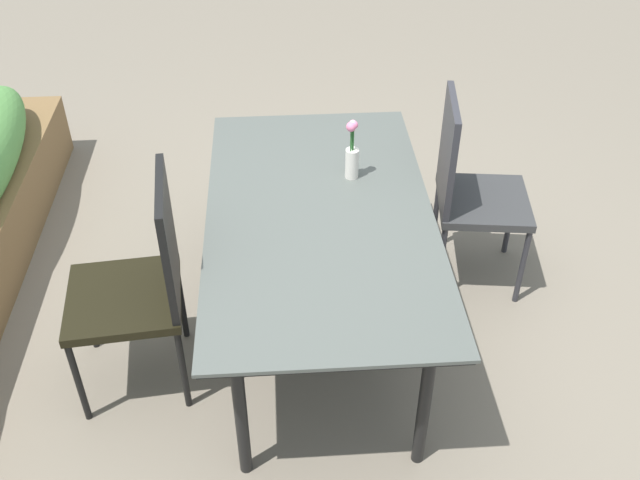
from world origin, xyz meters
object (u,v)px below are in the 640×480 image
at_px(dining_table, 320,224).
at_px(chair_far_side, 142,279).
at_px(flower_vase, 352,153).
at_px(chair_near_right, 468,185).

height_order(dining_table, chair_far_side, chair_far_side).
bearing_deg(flower_vase, chair_near_right, -77.50).
relative_size(dining_table, chair_near_right, 1.72).
height_order(chair_far_side, flower_vase, chair_far_side).
xyz_separation_m(chair_near_right, flower_vase, (-0.13, 0.57, 0.28)).
bearing_deg(chair_far_side, dining_table, -81.24).
relative_size(chair_far_side, flower_vase, 3.51).
relative_size(dining_table, flower_vase, 5.97).
xyz_separation_m(dining_table, chair_near_right, (0.39, -0.73, -0.10)).
bearing_deg(flower_vase, dining_table, 149.21).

